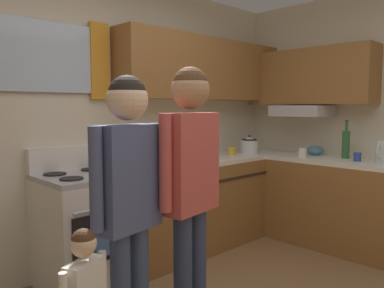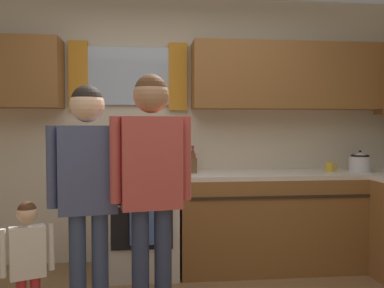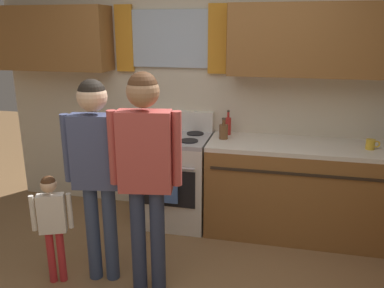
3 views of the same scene
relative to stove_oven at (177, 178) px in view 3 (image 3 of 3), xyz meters
The scene contains 9 objects.
back_wall_unit 1.13m from the stove_oven, 36.39° to the left, with size 4.60×0.42×2.60m.
kitchen_counter_run 1.82m from the stove_oven, 11.14° to the right, with size 2.29×1.92×0.90m.
stove_oven is the anchor object (origin of this frame).
bottle_squat_brown 0.69m from the stove_oven, ahead, with size 0.08×0.08×0.21m.
bottle_sauce_red 0.74m from the stove_oven, 21.26° to the left, with size 0.06×0.06×0.25m.
mug_mustard_yellow 1.83m from the stove_oven, ahead, with size 0.12×0.08×0.09m.
adult_holding_child 1.25m from the stove_oven, 106.30° to the right, with size 0.49×0.21×1.59m.
adult_in_plaid 1.28m from the stove_oven, 86.04° to the right, with size 0.51×0.22×1.65m.
small_child 1.38m from the stove_oven, 118.31° to the right, with size 0.29×0.15×0.89m.
Camera 3 is at (0.65, -2.07, 1.93)m, focal length 37.03 mm.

